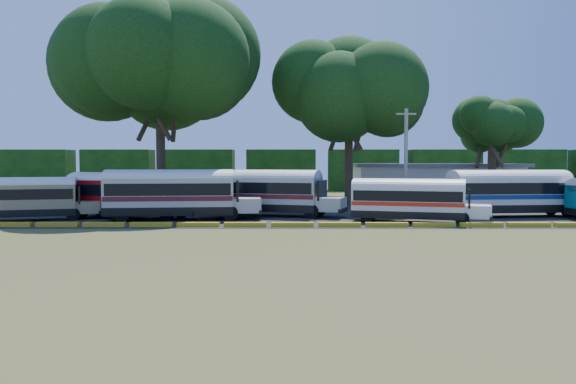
{
  "coord_description": "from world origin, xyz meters",
  "views": [
    {
      "loc": [
        1.37,
        -34.51,
        4.1
      ],
      "look_at": [
        1.19,
        6.0,
        1.98
      ],
      "focal_mm": 35.0,
      "sensor_mm": 36.0,
      "label": 1
    }
  ],
  "objects_px": {
    "bus_red": "(128,192)",
    "tree_west": "(160,58)",
    "bus_white_red": "(411,198)",
    "bus_beige": "(22,196)",
    "bus_cream_west": "(174,191)"
  },
  "relations": [
    {
      "from": "bus_red",
      "to": "tree_west",
      "type": "bearing_deg",
      "value": 103.0
    },
    {
      "from": "tree_west",
      "to": "bus_white_red",
      "type": "bearing_deg",
      "value": -31.14
    },
    {
      "from": "bus_red",
      "to": "bus_cream_west",
      "type": "height_order",
      "value": "bus_cream_west"
    },
    {
      "from": "bus_beige",
      "to": "bus_red",
      "type": "distance_m",
      "value": 7.19
    },
    {
      "from": "bus_beige",
      "to": "tree_west",
      "type": "xyz_separation_m",
      "value": [
        7.32,
        10.88,
        11.59
      ]
    },
    {
      "from": "bus_red",
      "to": "bus_white_red",
      "type": "distance_m",
      "value": 20.5
    },
    {
      "from": "bus_beige",
      "to": "bus_red",
      "type": "height_order",
      "value": "bus_red"
    },
    {
      "from": "bus_cream_west",
      "to": "bus_white_red",
      "type": "bearing_deg",
      "value": -11.93
    },
    {
      "from": "tree_west",
      "to": "bus_beige",
      "type": "bearing_deg",
      "value": -123.92
    },
    {
      "from": "bus_red",
      "to": "bus_white_red",
      "type": "relative_size",
      "value": 1.13
    },
    {
      "from": "bus_beige",
      "to": "bus_cream_west",
      "type": "height_order",
      "value": "bus_cream_west"
    },
    {
      "from": "bus_beige",
      "to": "bus_white_red",
      "type": "xyz_separation_m",
      "value": [
        27.17,
        -1.11,
        -0.06
      ]
    },
    {
      "from": "bus_beige",
      "to": "bus_red",
      "type": "bearing_deg",
      "value": -1.8
    },
    {
      "from": "bus_beige",
      "to": "bus_white_red",
      "type": "bearing_deg",
      "value": -20.18
    },
    {
      "from": "bus_red",
      "to": "bus_beige",
      "type": "bearing_deg",
      "value": -148.33
    }
  ]
}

